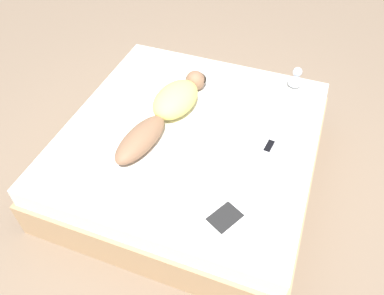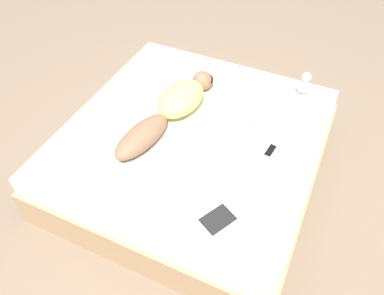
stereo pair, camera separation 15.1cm
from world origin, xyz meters
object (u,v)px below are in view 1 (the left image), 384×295
Objects in this scene: coffee_mug at (245,117)px; cell_phone at (269,146)px; person at (168,108)px; open_magazine at (213,207)px.

coffee_mug is 0.67× the size of cell_phone.
open_magazine is (0.61, -0.71, -0.09)m from person.
coffee_mug is at bearing 25.30° from person.
person is 0.84m from cell_phone.
open_magazine is at bearing -88.87° from coffee_mug.
open_magazine is at bearing -101.32° from cell_phone.
cell_phone is (0.24, -0.21, -0.04)m from coffee_mug.
person is at bearing -175.57° from cell_phone.
coffee_mug is 0.33m from cell_phone.
coffee_mug reaches higher than cell_phone.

